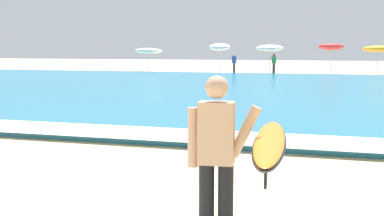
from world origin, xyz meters
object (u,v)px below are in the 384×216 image
at_px(beach_umbrella_3, 331,47).
at_px(beachgoer_near_row_right, 274,63).
at_px(beach_umbrella_4, 378,49).
at_px(beachgoer_near_row_mid, 234,63).
at_px(surfer_with_board, 241,149).
at_px(beach_umbrella_2, 270,48).
at_px(beach_umbrella_0, 149,51).
at_px(beach_umbrella_1, 220,47).

bearing_deg(beach_umbrella_3, beachgoer_near_row_right, -151.79).
xyz_separation_m(beach_umbrella_4, beachgoer_near_row_mid, (-10.65, -1.44, -1.10)).
bearing_deg(surfer_with_board, beach_umbrella_2, 97.61).
relative_size(beach_umbrella_4, beachgoer_near_row_mid, 1.46).
bearing_deg(beach_umbrella_4, beach_umbrella_0, -174.54).
bearing_deg(surfer_with_board, beach_umbrella_3, 90.09).
bearing_deg(beach_umbrella_3, beach_umbrella_0, -171.26).
height_order(beach_umbrella_0, beachgoer_near_row_right, beach_umbrella_0).
bearing_deg(beach_umbrella_1, beach_umbrella_0, -170.34).
height_order(beach_umbrella_1, beach_umbrella_3, beach_umbrella_1).
relative_size(beach_umbrella_3, beachgoer_near_row_right, 1.53).
xyz_separation_m(beach_umbrella_0, beachgoer_near_row_mid, (7.07, 0.26, -0.93)).
xyz_separation_m(surfer_with_board, beachgoer_near_row_mid, (-7.30, 33.94, -0.18)).
relative_size(beachgoer_near_row_mid, beachgoer_near_row_right, 1.00).
bearing_deg(beach_umbrella_3, beach_umbrella_2, -161.45).
distance_m(beach_umbrella_0, beachgoer_near_row_mid, 7.14).
relative_size(beach_umbrella_0, beachgoer_near_row_right, 1.46).
distance_m(beach_umbrella_0, beach_umbrella_2, 9.80).
xyz_separation_m(beach_umbrella_2, beach_umbrella_3, (4.53, 1.52, 0.11)).
height_order(beach_umbrella_0, beach_umbrella_2, beach_umbrella_2).
relative_size(surfer_with_board, beach_umbrella_4, 1.09).
bearing_deg(beachgoer_near_row_right, surfer_with_board, -82.96).
distance_m(beach_umbrella_1, beach_umbrella_3, 8.68).
bearing_deg(beachgoer_near_row_right, beach_umbrella_4, 12.71).
bearing_deg(beach_umbrella_0, beach_umbrella_4, 5.46).
bearing_deg(beachgoer_near_row_mid, beach_umbrella_0, -177.90).
relative_size(beach_umbrella_2, beach_umbrella_4, 0.99).
bearing_deg(beach_umbrella_4, beach_umbrella_1, -176.56).
bearing_deg(beach_umbrella_1, surfer_with_board, -75.99).
height_order(beach_umbrella_0, beach_umbrella_4, beach_umbrella_4).
xyz_separation_m(beach_umbrella_0, beachgoer_near_row_right, (10.21, -0.00, -0.93)).
relative_size(beach_umbrella_0, beach_umbrella_3, 0.95).
relative_size(surfer_with_board, beach_umbrella_2, 1.10).
relative_size(beach_umbrella_1, beach_umbrella_2, 1.07).
bearing_deg(beach_umbrella_1, beachgoer_near_row_right, -12.27).
bearing_deg(beach_umbrella_4, beach_umbrella_2, -172.72).
bearing_deg(beach_umbrella_2, beach_umbrella_4, 7.28).
xyz_separation_m(beach_umbrella_0, beach_umbrella_4, (17.72, 1.69, 0.17)).
bearing_deg(beachgoer_near_row_mid, beachgoer_near_row_right, -4.74).
height_order(beach_umbrella_1, beach_umbrella_2, beach_umbrella_1).
bearing_deg(beach_umbrella_0, beachgoer_near_row_right, -0.01).
xyz_separation_m(beach_umbrella_3, beachgoer_near_row_mid, (-7.24, -1.94, -1.27)).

